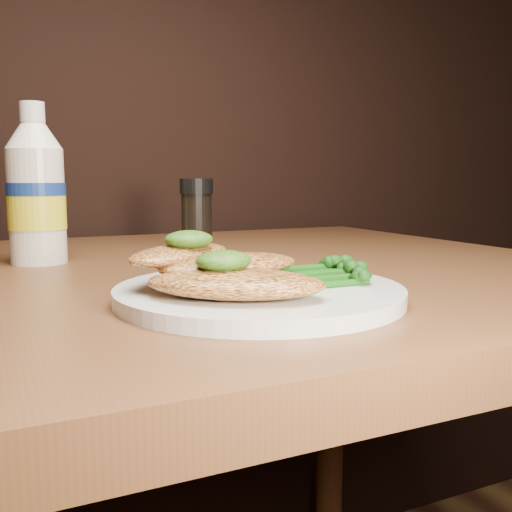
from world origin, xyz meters
name	(u,v)px	position (x,y,z in m)	size (l,w,h in m)	color
plate	(259,293)	(0.11, 0.84, 0.76)	(0.24, 0.24, 0.01)	white
chicken_front	(235,284)	(0.07, 0.80, 0.77)	(0.14, 0.07, 0.02)	#D78744
chicken_mid	(229,265)	(0.08, 0.84, 0.78)	(0.12, 0.06, 0.02)	#D78744
chicken_back	(181,255)	(0.05, 0.87, 0.79)	(0.11, 0.06, 0.02)	#D78744
pesto_front	(224,261)	(0.07, 0.81, 0.79)	(0.04, 0.04, 0.02)	black
pesto_back	(189,239)	(0.06, 0.86, 0.80)	(0.04, 0.04, 0.02)	black
broccolini_bundle	(308,272)	(0.16, 0.84, 0.77)	(0.12, 0.09, 0.02)	#185512
mayo_bottle	(36,184)	(-0.04, 1.15, 0.85)	(0.07, 0.07, 0.19)	white
pepper_grinder	(197,219)	(0.15, 1.10, 0.80)	(0.04, 0.04, 0.10)	black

